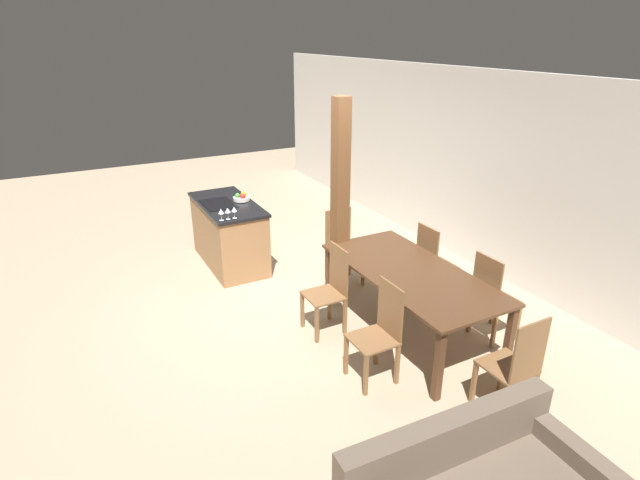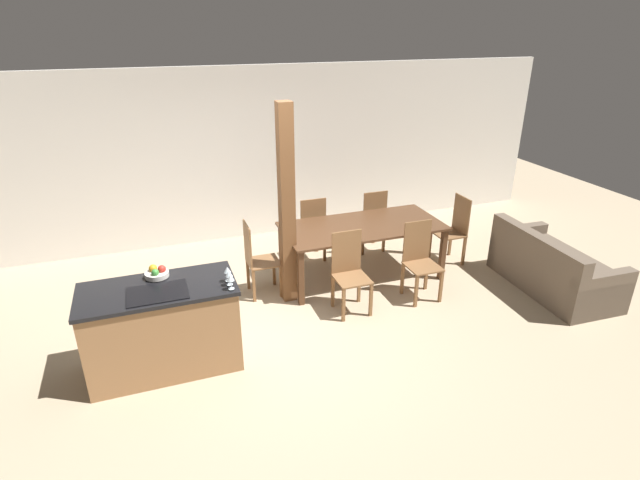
{
  "view_description": "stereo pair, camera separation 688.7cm",
  "coord_description": "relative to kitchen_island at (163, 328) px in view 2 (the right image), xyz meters",
  "views": [
    {
      "loc": [
        5.21,
        -2.25,
        3.13
      ],
      "look_at": [
        0.6,
        0.2,
        0.95
      ],
      "focal_mm": 28.0,
      "sensor_mm": 36.0,
      "label": 1
    },
    {
      "loc": [
        -1.19,
        -4.8,
        3.29
      ],
      "look_at": [
        0.6,
        0.2,
        0.95
      ],
      "focal_mm": 28.0,
      "sensor_mm": 36.0,
      "label": 2
    }
  ],
  "objects": [
    {
      "name": "dining_table",
      "position": [
        2.69,
        1.15,
        0.22
      ],
      "size": [
        2.16,
        1.01,
        0.77
      ],
      "color": "#51331E",
      "rests_on": "ground_plane"
    },
    {
      "name": "wall_back",
      "position": [
        1.25,
        3.16,
        0.88
      ],
      "size": [
        11.2,
        0.08,
        2.7
      ],
      "color": "silver",
      "rests_on": "ground_plane"
    },
    {
      "name": "couch",
      "position": [
        4.93,
        -0.02,
        -0.18
      ],
      "size": [
        0.93,
        1.71,
        0.81
      ],
      "rotation": [
        0.0,
        0.0,
        1.53
      ],
      "color": "brown",
      "rests_on": "ground_plane"
    },
    {
      "name": "timber_post",
      "position": [
        1.58,
        0.91,
        0.78
      ],
      "size": [
        0.17,
        0.17,
        2.48
      ],
      "color": "brown",
      "rests_on": "ground_plane"
    },
    {
      "name": "dining_chair_head_end",
      "position": [
        1.23,
        1.15,
        0.05
      ],
      "size": [
        0.4,
        0.4,
        1.0
      ],
      "rotation": [
        0.0,
        0.0,
        1.57
      ],
      "color": "brown",
      "rests_on": "ground_plane"
    },
    {
      "name": "fruit_bowl",
      "position": [
        0.02,
        0.22,
        0.51
      ],
      "size": [
        0.23,
        0.23,
        0.12
      ],
      "color": "silver",
      "rests_on": "kitchen_island"
    },
    {
      "name": "dining_chair_near_right",
      "position": [
        3.18,
        0.43,
        0.05
      ],
      "size": [
        0.4,
        0.4,
        1.0
      ],
      "color": "brown",
      "rests_on": "ground_plane"
    },
    {
      "name": "wine_glass_near",
      "position": [
        0.67,
        -0.29,
        0.59
      ],
      "size": [
        0.07,
        0.07,
        0.15
      ],
      "color": "silver",
      "rests_on": "kitchen_island"
    },
    {
      "name": "dining_chair_near_left",
      "position": [
        2.21,
        0.43,
        0.05
      ],
      "size": [
        0.4,
        0.4,
        1.0
      ],
      "color": "brown",
      "rests_on": "ground_plane"
    },
    {
      "name": "wine_glass_far",
      "position": [
        0.67,
        -0.11,
        0.59
      ],
      "size": [
        0.07,
        0.07,
        0.15
      ],
      "color": "silver",
      "rests_on": "kitchen_island"
    },
    {
      "name": "dining_chair_far_left",
      "position": [
        2.21,
        1.88,
        0.05
      ],
      "size": [
        0.4,
        0.4,
        1.0
      ],
      "rotation": [
        0.0,
        0.0,
        3.14
      ],
      "color": "brown",
      "rests_on": "ground_plane"
    },
    {
      "name": "dining_chair_foot_end",
      "position": [
        4.15,
        1.15,
        0.05
      ],
      "size": [
        0.4,
        0.4,
        1.0
      ],
      "rotation": [
        0.0,
        0.0,
        -1.57
      ],
      "color": "brown",
      "rests_on": "ground_plane"
    },
    {
      "name": "kitchen_island",
      "position": [
        0.0,
        0.0,
        0.0
      ],
      "size": [
        1.5,
        0.72,
        0.94
      ],
      "color": "#9E7047",
      "rests_on": "ground_plane"
    },
    {
      "name": "ground_plane",
      "position": [
        1.25,
        0.29,
        -0.47
      ],
      "size": [
        16.0,
        16.0,
        0.0
      ],
      "primitive_type": "plane",
      "color": "tan"
    },
    {
      "name": "wine_glass_middle",
      "position": [
        0.67,
        -0.2,
        0.59
      ],
      "size": [
        0.07,
        0.07,
        0.15
      ],
      "color": "silver",
      "rests_on": "kitchen_island"
    },
    {
      "name": "dining_chair_far_right",
      "position": [
        3.18,
        1.88,
        0.05
      ],
      "size": [
        0.4,
        0.4,
        1.0
      ],
      "rotation": [
        0.0,
        0.0,
        3.14
      ],
      "color": "brown",
      "rests_on": "ground_plane"
    }
  ]
}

